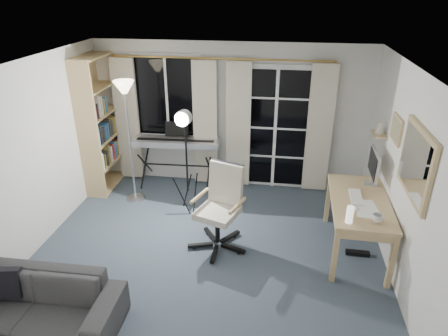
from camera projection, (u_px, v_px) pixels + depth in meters
The scene contains 17 objects.
floor at pixel (209, 249), 5.32m from camera, with size 4.50×4.00×0.02m, color #323D49.
window at pixel (167, 97), 6.59m from camera, with size 1.20×0.08×1.40m.
french_door at pixel (275, 129), 6.55m from camera, with size 1.32×0.09×2.11m.
curtains at pixel (221, 124), 6.56m from camera, with size 3.60×0.07×2.13m.
bookshelf at pixel (99, 127), 6.56m from camera, with size 0.37×1.04×2.22m.
torchiere_lamp at pixel (126, 106), 5.87m from camera, with size 0.31×0.31×1.94m.
keyboard_piano at pixel (176, 143), 6.62m from camera, with size 1.46×0.74×1.05m.
studio_light at pixel (184, 131), 5.54m from camera, with size 0.33×0.34×1.67m.
office_chair at pixel (222, 199), 5.17m from camera, with size 0.78×0.79×1.12m.
desk at pixel (359, 206), 5.01m from camera, with size 0.74×1.43×0.76m.
monitor at pixel (374, 165), 5.22m from camera, with size 0.18×0.55×0.47m.
desk_clutter at pixel (356, 220), 4.84m from camera, with size 0.46×0.86×0.96m.
mug at pixel (378, 217), 4.48m from camera, with size 0.12×0.10×0.12m, color silver.
wall_mirror at pixel (416, 163), 4.05m from camera, with size 0.04×0.94×0.74m.
framed_print at pixel (396, 129), 4.83m from camera, with size 0.03×0.42×0.32m.
wall_shelf at pixel (380, 130), 5.37m from camera, with size 0.16×0.30×0.18m.
sofa at pixel (26, 297), 3.99m from camera, with size 1.87×0.57×0.73m.
Camera 1 is at (0.84, -4.29, 3.22)m, focal length 32.00 mm.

